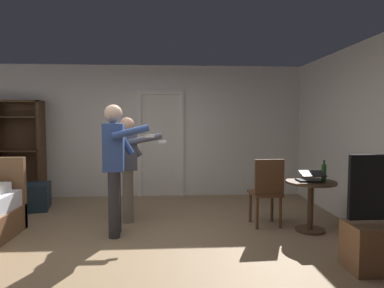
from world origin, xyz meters
TOP-DOWN VIEW (x-y plane):
  - ground_plane at (0.00, 0.00)m, footprint 6.92×6.92m
  - wall_back at (0.00, 2.75)m, footprint 6.53×0.12m
  - wall_right at (3.20, 0.00)m, footprint 0.12×5.61m
  - doorway_frame at (0.29, 2.67)m, footprint 0.93×0.08m
  - bookshelf at (-2.41, 2.52)m, footprint 0.91×0.32m
  - side_table at (2.43, 0.37)m, footprint 0.68×0.68m
  - laptop at (2.40, 0.32)m, footprint 0.33×0.34m
  - bottle_on_table at (2.57, 0.29)m, footprint 0.06×0.06m
  - wooden_chair at (1.88, 0.59)m, footprint 0.44×0.44m
  - person_blue_shirt at (-0.24, 0.37)m, footprint 0.69×0.54m
  - person_striped_shirt at (-0.15, 1.03)m, footprint 0.76×0.60m
  - suitcase_dark at (-1.88, 1.64)m, footprint 0.66×0.48m
  - suitcase_small at (-1.90, 1.94)m, footprint 0.55×0.41m

SIDE VIEW (x-z plane):
  - ground_plane at x=0.00m, z-range 0.00..0.00m
  - suitcase_small at x=-1.90m, z-range 0.00..0.43m
  - suitcase_dark at x=-1.88m, z-range 0.00..0.45m
  - side_table at x=2.43m, z-range 0.13..0.83m
  - wooden_chair at x=1.88m, z-range 0.05..1.04m
  - laptop at x=2.40m, z-range 0.68..0.83m
  - bottle_on_table at x=2.57m, z-range 0.68..0.98m
  - person_striped_shirt at x=-0.15m, z-range 0.12..1.70m
  - person_blue_shirt at x=-0.24m, z-range 0.13..1.87m
  - bookshelf at x=-2.41m, z-range 0.08..1.99m
  - doorway_frame at x=0.29m, z-range 0.16..2.29m
  - wall_back at x=0.00m, z-range 0.00..2.63m
  - wall_right at x=3.20m, z-range 0.00..2.63m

